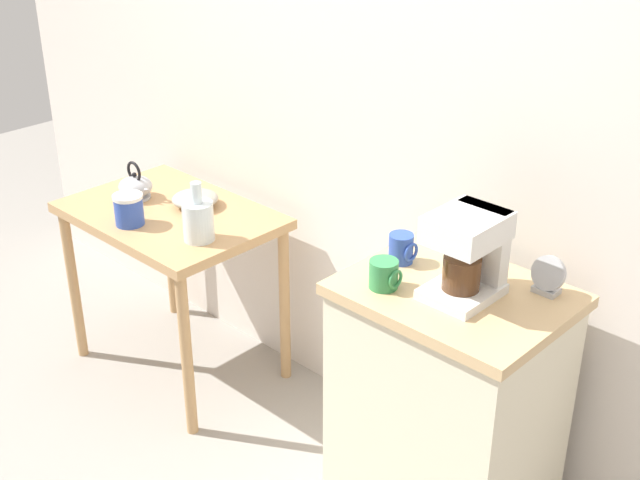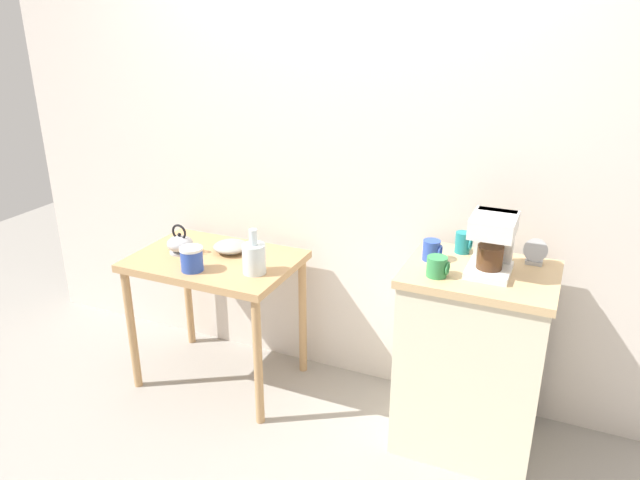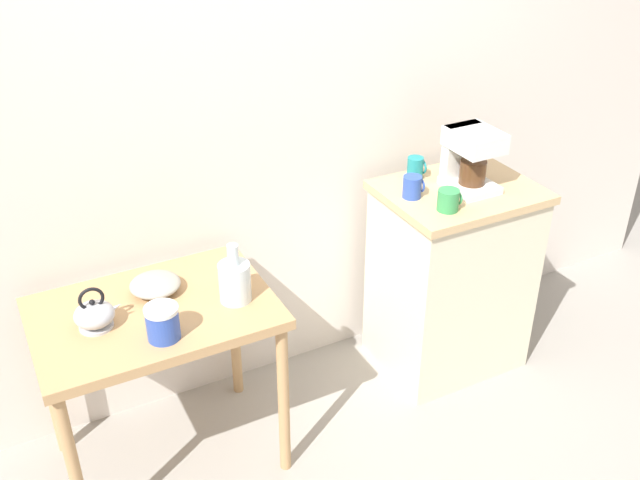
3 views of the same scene
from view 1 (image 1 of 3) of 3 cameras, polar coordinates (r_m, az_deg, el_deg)
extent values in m
plane|color=gray|center=(3.42, -2.73, -12.34)|extent=(8.00, 8.00, 0.00)
cube|color=silver|center=(2.98, 3.77, 12.03)|extent=(4.40, 0.10, 2.80)
cube|color=tan|center=(3.45, -10.02, 1.63)|extent=(0.85, 0.59, 0.04)
cylinder|color=tan|center=(3.79, -16.18, -2.95)|extent=(0.04, 0.04, 0.70)
cylinder|color=tan|center=(3.22, -8.93, -7.71)|extent=(0.04, 0.04, 0.70)
cylinder|color=tan|center=(4.02, -10.07, -0.44)|extent=(0.04, 0.04, 0.70)
cylinder|color=tan|center=(3.50, -2.39, -4.39)|extent=(0.04, 0.04, 0.70)
cube|color=beige|center=(2.79, 8.40, -11.67)|extent=(0.62, 0.48, 0.86)
cube|color=tan|center=(2.54, 9.06, -3.66)|extent=(0.65, 0.51, 0.04)
cylinder|color=#9E998C|center=(3.46, -8.33, 2.31)|extent=(0.08, 0.08, 0.01)
ellipsoid|color=#9E998C|center=(3.45, -8.37, 2.75)|extent=(0.19, 0.19, 0.05)
cylinder|color=#B2B5BA|center=(3.58, -12.19, 2.85)|extent=(0.12, 0.12, 0.01)
ellipsoid|color=#B2B5BA|center=(3.56, -12.26, 3.53)|extent=(0.14, 0.14, 0.08)
cone|color=#B2B5BA|center=(3.51, -11.66, 3.31)|extent=(0.07, 0.03, 0.05)
sphere|color=black|center=(3.55, -12.34, 4.29)|extent=(0.02, 0.02, 0.02)
torus|color=black|center=(3.54, -12.37, 4.50)|extent=(0.09, 0.01, 0.09)
cylinder|color=silver|center=(3.16, -8.16, 1.25)|extent=(0.12, 0.12, 0.15)
cylinder|color=silver|center=(3.11, -8.29, 3.14)|extent=(0.04, 0.04, 0.08)
cylinder|color=#2D4CAD|center=(3.33, -12.68, 1.89)|extent=(0.11, 0.11, 0.11)
cylinder|color=white|center=(3.31, -12.79, 2.85)|extent=(0.12, 0.12, 0.01)
cube|color=white|center=(2.49, 9.47, -3.43)|extent=(0.18, 0.22, 0.03)
cube|color=white|center=(2.50, 10.78, -0.43)|extent=(0.16, 0.05, 0.26)
cube|color=white|center=(2.40, 9.83, 0.82)|extent=(0.18, 0.22, 0.08)
cylinder|color=#4C2D19|center=(2.45, 9.45, -2.20)|extent=(0.11, 0.11, 0.10)
cylinder|color=#2D4CAD|center=(2.64, 5.45, -0.55)|extent=(0.08, 0.08, 0.09)
torus|color=#2D4CAD|center=(2.62, 6.14, -0.83)|extent=(0.01, 0.06, 0.06)
cylinder|color=#338C4C|center=(2.50, 4.28, -2.29)|extent=(0.09, 0.09, 0.09)
torus|color=#338C4C|center=(2.47, 5.09, -2.64)|extent=(0.01, 0.06, 0.06)
cylinder|color=teal|center=(2.69, 9.21, -0.23)|extent=(0.07, 0.07, 0.10)
torus|color=teal|center=(2.67, 9.84, -0.47)|extent=(0.01, 0.07, 0.07)
cube|color=#B2B5BA|center=(2.57, 14.92, -3.25)|extent=(0.07, 0.05, 0.02)
cylinder|color=#B2B5BA|center=(2.54, 15.07, -2.15)|extent=(0.10, 0.05, 0.10)
cylinder|color=black|center=(2.54, 15.04, -2.17)|extent=(0.09, 0.03, 0.09)
camera|label=2|loc=(1.09, -77.81, -3.96)|focal=33.83mm
camera|label=3|loc=(3.02, -56.49, 17.47)|focal=40.73mm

